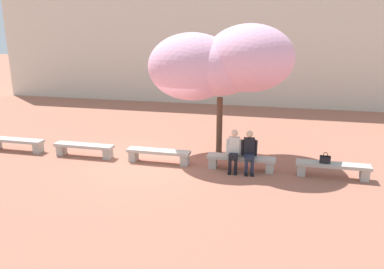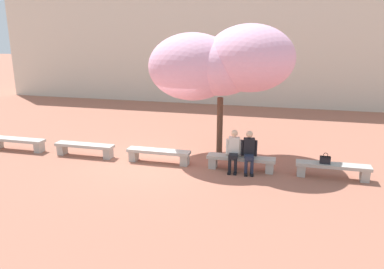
{
  "view_description": "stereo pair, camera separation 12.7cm",
  "coord_description": "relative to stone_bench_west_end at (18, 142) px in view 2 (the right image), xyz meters",
  "views": [
    {
      "loc": [
        3.87,
        -11.19,
        4.27
      ],
      "look_at": [
        1.1,
        0.2,
        1.0
      ],
      "focal_mm": 35.0,
      "sensor_mm": 36.0,
      "label": 1
    },
    {
      "loc": [
        4.0,
        -11.16,
        4.27
      ],
      "look_at": [
        1.1,
        0.2,
        1.0
      ],
      "focal_mm": 35.0,
      "sensor_mm": 36.0,
      "label": 2
    }
  ],
  "objects": [
    {
      "name": "stone_bench_near_east",
      "position": [
        8.21,
        0.0,
        0.0
      ],
      "size": [
        2.13,
        0.42,
        0.45
      ],
      "color": "#ADA89E",
      "rests_on": "ground"
    },
    {
      "name": "cherry_tree_main",
      "position": [
        7.28,
        1.46,
        2.88
      ],
      "size": [
        4.92,
        3.23,
        4.5
      ],
      "color": "#513828",
      "rests_on": "ground"
    },
    {
      "name": "building_facade",
      "position": [
        5.48,
        12.52,
        3.46
      ],
      "size": [
        28.0,
        4.0,
        7.54
      ],
      "primitive_type": "cube",
      "color": "beige",
      "rests_on": "ground"
    },
    {
      "name": "person_seated_left",
      "position": [
        7.98,
        -0.05,
        0.39
      ],
      "size": [
        0.51,
        0.7,
        1.29
      ],
      "color": "black",
      "rests_on": "ground"
    },
    {
      "name": "stone_bench_center",
      "position": [
        5.48,
        0.0,
        0.0
      ],
      "size": [
        2.13,
        0.42,
        0.45
      ],
      "color": "#ADA89E",
      "rests_on": "ground"
    },
    {
      "name": "stone_bench_west_end",
      "position": [
        0.0,
        0.0,
        0.0
      ],
      "size": [
        2.13,
        0.42,
        0.45
      ],
      "color": "#ADA89E",
      "rests_on": "ground"
    },
    {
      "name": "stone_bench_east_end",
      "position": [
        10.95,
        0.0,
        0.0
      ],
      "size": [
        2.13,
        0.42,
        0.45
      ],
      "color": "#ADA89E",
      "rests_on": "ground"
    },
    {
      "name": "handbag",
      "position": [
        10.71,
        -0.03,
        0.27
      ],
      "size": [
        0.3,
        0.15,
        0.34
      ],
      "color": "black",
      "rests_on": "stone_bench_east_end"
    },
    {
      "name": "person_seated_right",
      "position": [
        8.46,
        -0.05,
        0.39
      ],
      "size": [
        0.51,
        0.72,
        1.29
      ],
      "color": "black",
      "rests_on": "ground"
    },
    {
      "name": "ground_plane",
      "position": [
        5.48,
        0.0,
        -0.31
      ],
      "size": [
        100.0,
        100.0,
        0.0
      ],
      "primitive_type": "plane",
      "color": "#9E604C"
    },
    {
      "name": "stone_bench_near_west",
      "position": [
        2.74,
        0.0,
        0.0
      ],
      "size": [
        2.13,
        0.42,
        0.45
      ],
      "color": "#ADA89E",
      "rests_on": "ground"
    }
  ]
}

